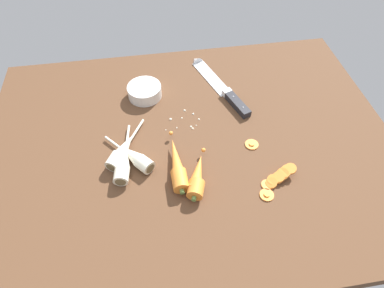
{
  "coord_description": "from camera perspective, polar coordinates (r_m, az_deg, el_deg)",
  "views": [
    {
      "loc": [
        -9.07,
        -59.66,
        72.93
      ],
      "look_at": [
        0.0,
        -2.0,
        1.5
      ],
      "focal_mm": 30.25,
      "sensor_mm": 36.0,
      "label": 1
    }
  ],
  "objects": [
    {
      "name": "ground_plane",
      "position": [
        0.96,
        -0.19,
        -0.41
      ],
      "size": [
        120.0,
        90.0,
        4.0
      ],
      "primitive_type": "cube",
      "color": "brown"
    },
    {
      "name": "chefs_knife",
      "position": [
        1.12,
        4.54,
        10.59
      ],
      "size": [
        14.75,
        33.84,
        4.18
      ],
      "color": "silver",
      "rests_on": "ground_plane"
    },
    {
      "name": "whole_carrot",
      "position": [
        0.87,
        -2.65,
        -3.77
      ],
      "size": [
        4.55,
        21.08,
        4.2
      ],
      "color": "orange",
      "rests_on": "ground_plane"
    },
    {
      "name": "whole_carrot_second",
      "position": [
        0.85,
        1.1,
        -5.82
      ],
      "size": [
        8.12,
        16.09,
        4.2
      ],
      "color": "orange",
      "rests_on": "ground_plane"
    },
    {
      "name": "parsnip_front",
      "position": [
        0.9,
        -10.07,
        -2.29
      ],
      "size": [
        13.91,
        15.43,
        4.0
      ],
      "color": "silver",
      "rests_on": "ground_plane"
    },
    {
      "name": "parsnip_mid_left",
      "position": [
        0.9,
        -12.01,
        -3.02
      ],
      "size": [
        5.65,
        20.75,
        4.0
      ],
      "color": "silver",
      "rests_on": "ground_plane"
    },
    {
      "name": "parsnip_mid_right",
      "position": [
        0.92,
        -12.2,
        -1.07
      ],
      "size": [
        11.59,
        18.24,
        4.0
      ],
      "color": "silver",
      "rests_on": "ground_plane"
    },
    {
      "name": "carrot_slice_stack",
      "position": [
        0.89,
        15.13,
        -5.53
      ],
      "size": [
        10.12,
        5.83,
        3.61
      ],
      "color": "orange",
      "rests_on": "ground_plane"
    },
    {
      "name": "carrot_slice_stray_near",
      "position": [
        0.95,
        10.5,
        -0.01
      ],
      "size": [
        3.9,
        3.9,
        0.7
      ],
      "color": "orange",
      "rests_on": "ground_plane"
    },
    {
      "name": "carrot_slice_stray_mid",
      "position": [
        0.86,
        13.06,
        -8.68
      ],
      "size": [
        3.71,
        3.71,
        0.7
      ],
      "color": "orange",
      "rests_on": "ground_plane"
    },
    {
      "name": "prep_bowl",
      "position": [
        1.08,
        -8.37,
        9.24
      ],
      "size": [
        11.0,
        11.0,
        4.0
      ],
      "color": "white",
      "rests_on": "ground_plane"
    },
    {
      "name": "mince_crumbs",
      "position": [
        1.0,
        -1.26,
        4.41
      ],
      "size": [
        11.18,
        8.76,
        0.88
      ],
      "color": "silver",
      "rests_on": "ground_plane"
    }
  ]
}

